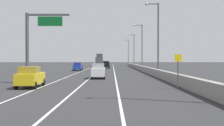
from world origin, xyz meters
name	(u,v)px	position (x,y,z in m)	size (l,w,h in m)	color
ground_plane	(109,69)	(0.00, 64.00, 0.00)	(320.00, 320.00, 0.00)	#2D2D30
lane_stripe_left	(85,70)	(-5.50, 55.00, 0.00)	(0.16, 130.00, 0.00)	silver
lane_stripe_center	(100,70)	(-2.00, 55.00, 0.00)	(0.16, 130.00, 0.00)	silver
lane_stripe_right	(115,70)	(1.50, 55.00, 0.00)	(0.16, 130.00, 0.00)	silver
jersey_barrier_right	(151,71)	(7.62, 40.00, 0.55)	(0.60, 120.00, 1.10)	gray
overhead_sign_gantry	(35,39)	(-7.26, 23.12, 4.73)	(4.68, 0.36, 7.50)	#47474C
speed_advisory_sign	(179,69)	(6.72, 17.84, 1.76)	(0.60, 0.11, 3.00)	#4C4C51
lamp_post_right_second	(158,34)	(7.78, 34.74, 6.33)	(2.14, 0.44, 11.14)	#4C4C51
lamp_post_right_third	(142,44)	(8.19, 59.17, 6.33)	(2.14, 0.44, 11.14)	#4C4C51
lamp_post_right_fourth	(134,48)	(8.29, 83.60, 6.33)	(2.14, 0.44, 11.14)	#4C4C51
lamp_post_right_fifth	(129,51)	(7.89, 108.02, 6.33)	(2.14, 0.44, 11.14)	#4C4C51
car_blue_0	(79,67)	(-6.64, 53.57, 0.93)	(1.83, 4.02, 1.87)	#1E389E
car_black_1	(107,65)	(-0.59, 67.91, 1.03)	(1.95, 4.32, 2.07)	black
car_yellow_2	(32,77)	(-6.41, 19.16, 0.96)	(1.95, 4.20, 1.92)	gold
car_white_3	(99,71)	(-0.79, 30.16, 1.00)	(1.91, 4.20, 2.01)	white
box_truck	(100,61)	(-3.32, 85.19, 2.06)	(2.66, 9.06, 4.49)	#4C4C51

